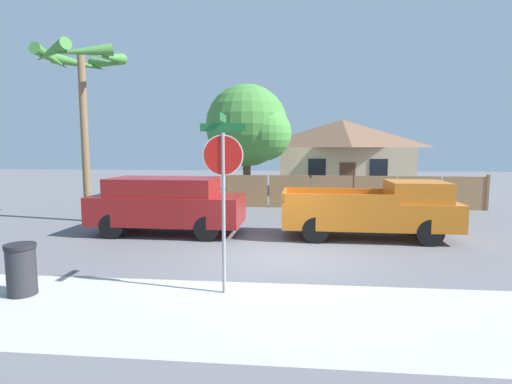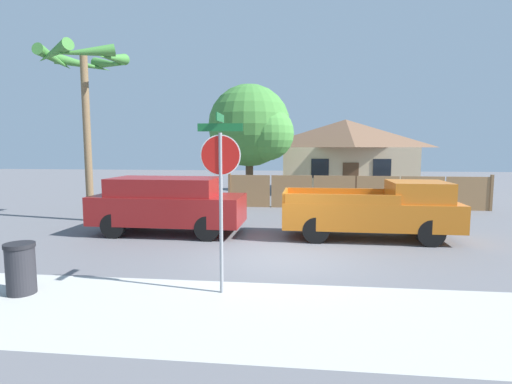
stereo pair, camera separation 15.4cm
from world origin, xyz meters
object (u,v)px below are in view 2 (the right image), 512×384
at_px(trash_bin, 21,268).
at_px(palm_tree, 84,73).
at_px(stop_sign, 221,172).
at_px(house, 345,154).
at_px(red_suv, 168,203).
at_px(orange_pickup, 376,210).
at_px(oak_tree, 253,127).

bearing_deg(trash_bin, palm_tree, 110.02).
bearing_deg(stop_sign, house, 75.38).
bearing_deg(stop_sign, red_suv, 117.01).
relative_size(red_suv, orange_pickup, 0.93).
xyz_separation_m(stop_sign, trash_bin, (-3.87, -0.50, -1.86)).
distance_m(oak_tree, stop_sign, 13.26).
distance_m(house, palm_tree, 16.54).
xyz_separation_m(house, oak_tree, (-5.31, -5.92, 1.47)).
bearing_deg(orange_pickup, red_suv, -179.00).
bearing_deg(stop_sign, palm_tree, 131.21).
height_order(orange_pickup, stop_sign, stop_sign).
distance_m(oak_tree, trash_bin, 14.35).
xyz_separation_m(house, stop_sign, (-4.35, -19.05, -0.05)).
bearing_deg(palm_tree, trash_bin, -69.98).
xyz_separation_m(oak_tree, stop_sign, (0.96, -13.14, -1.51)).
distance_m(palm_tree, orange_pickup, 11.72).
bearing_deg(orange_pickup, stop_sign, -125.81).
relative_size(palm_tree, stop_sign, 1.89).
height_order(house, stop_sign, house).
bearing_deg(house, red_suv, -117.33).
xyz_separation_m(palm_tree, orange_pickup, (10.52, -2.00, -4.76)).
relative_size(oak_tree, orange_pickup, 1.14).
relative_size(house, red_suv, 1.69).
xyz_separation_m(oak_tree, orange_pickup, (4.82, -7.98, -2.98)).
xyz_separation_m(orange_pickup, stop_sign, (-3.86, -5.15, 1.47)).
relative_size(red_suv, trash_bin, 4.93).
bearing_deg(red_suv, stop_sign, -60.20).
relative_size(palm_tree, red_suv, 1.33).
height_order(oak_tree, trash_bin, oak_tree).
distance_m(house, orange_pickup, 13.99).
relative_size(oak_tree, trash_bin, 6.08).
distance_m(palm_tree, stop_sign, 10.31).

